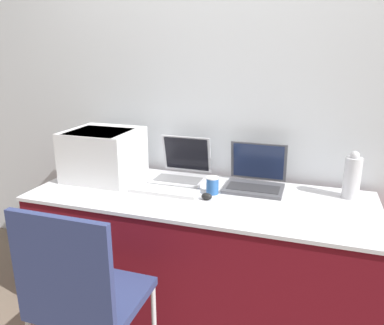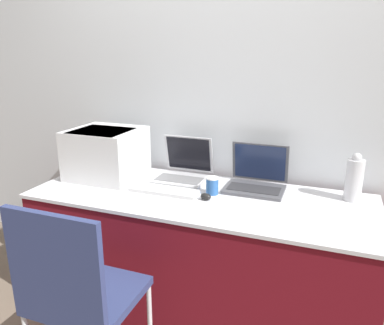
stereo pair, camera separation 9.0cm
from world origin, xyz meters
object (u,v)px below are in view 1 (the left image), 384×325
(coffee_cup, at_px, (212,185))
(chair, at_px, (82,291))
(laptop_left, at_px, (182,170))
(metal_pitcher, at_px, (352,177))
(printer, at_px, (103,152))
(external_keyboard, at_px, (164,191))
(laptop_right, at_px, (255,178))
(mouse, at_px, (207,196))

(coffee_cup, bearing_deg, chair, -112.62)
(laptop_left, height_order, metal_pitcher, metal_pitcher)
(printer, height_order, external_keyboard, printer)
(metal_pitcher, bearing_deg, chair, -137.41)
(external_keyboard, distance_m, metal_pitcher, 1.07)
(printer, relative_size, laptop_right, 1.25)
(laptop_right, distance_m, chair, 1.19)
(metal_pitcher, xyz_separation_m, chair, (-1.11, -1.02, -0.30))
(laptop_left, relative_size, mouse, 5.38)
(coffee_cup, xyz_separation_m, metal_pitcher, (0.76, 0.19, 0.07))
(coffee_cup, height_order, mouse, coffee_cup)
(printer, xyz_separation_m, laptop_left, (0.49, 0.14, -0.11))
(metal_pitcher, bearing_deg, mouse, -159.34)
(laptop_right, xyz_separation_m, metal_pitcher, (0.54, 0.00, 0.07))
(printer, distance_m, laptop_left, 0.52)
(mouse, bearing_deg, chair, -115.08)
(laptop_left, relative_size, chair, 0.35)
(laptop_left, relative_size, external_keyboard, 0.80)
(laptop_right, height_order, metal_pitcher, metal_pitcher)
(laptop_left, xyz_separation_m, metal_pitcher, (1.02, -0.01, 0.07))
(external_keyboard, relative_size, coffee_cup, 4.02)
(laptop_right, bearing_deg, laptop_left, 178.91)
(printer, height_order, chair, printer)
(printer, relative_size, mouse, 7.07)
(printer, bearing_deg, laptop_right, 7.89)
(metal_pitcher, height_order, chair, metal_pitcher)
(external_keyboard, bearing_deg, laptop_left, 87.27)
(printer, bearing_deg, chair, -65.63)
(coffee_cup, distance_m, chair, 0.93)
(external_keyboard, xyz_separation_m, metal_pitcher, (1.03, 0.26, 0.12))
(laptop_left, xyz_separation_m, laptop_right, (0.48, -0.01, -0.00))
(printer, xyz_separation_m, chair, (0.40, -0.88, -0.35))
(chair, bearing_deg, printer, 114.37)
(external_keyboard, height_order, chair, chair)
(external_keyboard, distance_m, mouse, 0.27)
(printer, xyz_separation_m, metal_pitcher, (1.51, 0.13, -0.05))
(laptop_left, distance_m, laptop_right, 0.48)
(laptop_right, relative_size, external_keyboard, 0.84)
(external_keyboard, height_order, coffee_cup, coffee_cup)
(printer, height_order, mouse, printer)
(chair, bearing_deg, laptop_right, 60.88)
(mouse, distance_m, metal_pitcher, 0.82)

